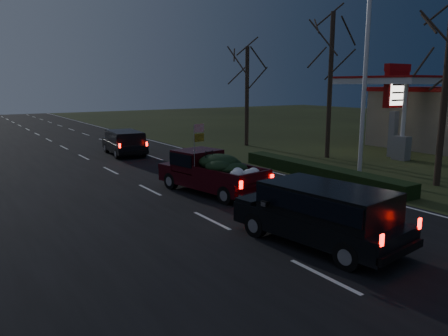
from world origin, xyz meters
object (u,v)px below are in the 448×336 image
lead_suv (124,140)px  pickup_truck (211,170)px  light_pole (366,60)px  gas_price_pylon (396,95)px  rear_suv (323,209)px

lead_suv → pickup_truck: bearing=-86.9°
light_pole → lead_suv: light_pole is taller
pickup_truck → light_pole: bearing=-20.0°
pickup_truck → lead_suv: pickup_truck is taller
gas_price_pylon → pickup_truck: gas_price_pylon is taller
gas_price_pylon → pickup_truck: size_ratio=1.09×
gas_price_pylon → pickup_truck: bearing=-173.0°
rear_suv → pickup_truck: bearing=77.4°
lead_suv → light_pole: bearing=-55.1°
pickup_truck → gas_price_pylon: bearing=-3.4°
gas_price_pylon → lead_suv: (-13.56, 9.50, -2.83)m
light_pole → rear_suv: light_pole is taller
lead_suv → rear_suv: 18.05m
light_pole → rear_suv: size_ratio=1.83×
lead_suv → rear_suv: size_ratio=0.89×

